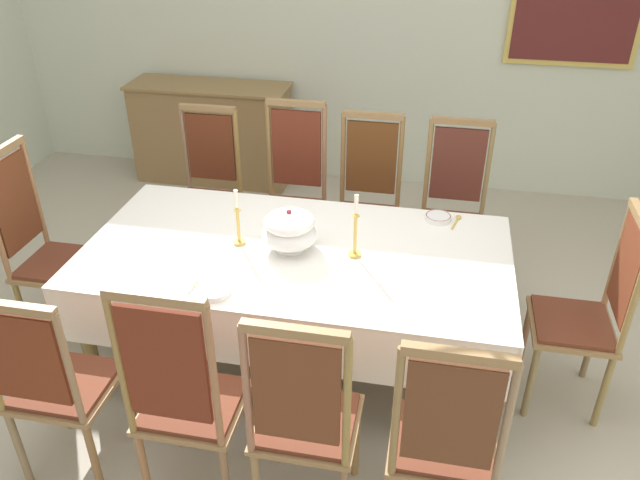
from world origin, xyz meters
TOP-DOWN VIEW (x-y plane):
  - ground at (0.00, 0.00)m, footprint 6.44×5.60m
  - dining_table at (0.00, 0.16)m, footprint 2.27×1.18m
  - tablecloth at (0.00, 0.16)m, footprint 2.29×1.20m
  - chair_south_a at (-0.88, -0.83)m, footprint 0.44×0.42m
  - chair_north_a at (-0.88, 1.15)m, footprint 0.44×0.42m
  - chair_south_b at (-0.26, -0.84)m, footprint 0.44×0.42m
  - chair_north_b at (-0.26, 1.16)m, footprint 0.44×0.42m
  - chair_south_c at (0.26, -0.84)m, footprint 0.44×0.42m
  - chair_north_c at (0.26, 1.15)m, footprint 0.44×0.42m
  - chair_south_d at (0.84, -0.84)m, footprint 0.44×0.42m
  - chair_north_d at (0.84, 1.15)m, footprint 0.44×0.42m
  - chair_head_west at (-1.55, 0.16)m, footprint 0.42×0.44m
  - chair_head_east at (1.54, 0.16)m, footprint 0.42×0.44m
  - soup_tureen at (-0.03, 0.16)m, footprint 0.30×0.30m
  - candlestick_west at (-0.32, 0.16)m, footprint 0.07×0.07m
  - candlestick_east at (0.32, 0.16)m, footprint 0.07×0.07m
  - bowl_near_left at (0.74, 0.64)m, footprint 0.15×0.15m
  - bowl_near_right at (-0.30, -0.32)m, footprint 0.17×0.17m
  - spoon_primary at (0.85, 0.67)m, footprint 0.06×0.17m
  - spoon_secondary at (-0.41, -0.29)m, footprint 0.05×0.18m
  - sideboard at (-1.35, 2.52)m, footprint 1.44×0.48m

SIDE VIEW (x-z plane):
  - ground at x=0.00m, z-range -0.04..0.00m
  - sideboard at x=-1.35m, z-range 0.00..0.91m
  - chair_south_a at x=-0.88m, z-range 0.02..1.13m
  - chair_south_d at x=0.84m, z-range 0.01..1.17m
  - chair_north_a at x=-0.88m, z-range 0.01..1.17m
  - chair_head_east at x=1.54m, z-range 0.01..1.17m
  - chair_south_c at x=0.26m, z-range 0.01..1.18m
  - chair_north_d at x=0.84m, z-range 0.01..1.19m
  - chair_north_c at x=0.26m, z-range 0.01..1.20m
  - chair_north_b at x=-0.26m, z-range 0.00..1.23m
  - chair_head_west at x=-1.55m, z-range 0.00..1.24m
  - chair_south_b at x=-0.26m, z-range 0.00..1.24m
  - tablecloth at x=0.00m, z-range 0.54..0.87m
  - dining_table at x=0.00m, z-range 0.32..1.09m
  - spoon_primary at x=0.85m, z-range 0.78..0.79m
  - spoon_secondary at x=-0.41m, z-range 0.78..0.79m
  - bowl_near_right at x=-0.30m, z-range 0.78..0.82m
  - bowl_near_left at x=0.74m, z-range 0.78..0.82m
  - soup_tureen at x=-0.03m, z-range 0.78..1.02m
  - candlestick_west at x=-0.32m, z-range 0.75..1.07m
  - candlestick_east at x=0.32m, z-range 0.75..1.11m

